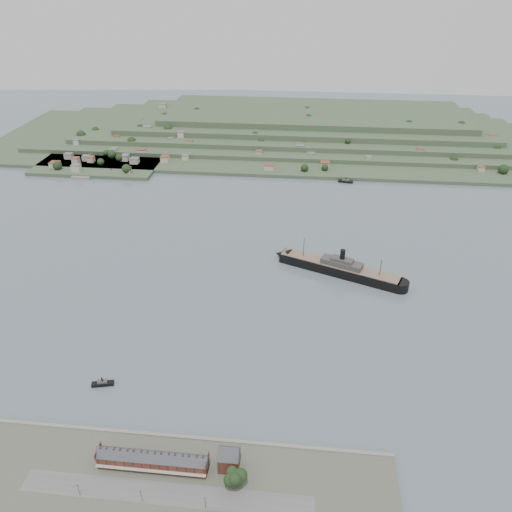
# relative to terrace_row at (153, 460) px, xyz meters

# --- Properties ---
(ground) EXTENTS (1400.00, 1400.00, 0.00)m
(ground) POSITION_rel_terrace_row_xyz_m (10.00, 168.02, -6.84)
(ground) COLOR slate
(ground) RESTS_ON ground
(near_shore) EXTENTS (220.00, 80.00, 2.60)m
(near_shore) POSITION_rel_terrace_row_xyz_m (10.00, -18.73, -5.83)
(near_shore) COLOR #4C5142
(near_shore) RESTS_ON ground
(terrace_row) EXTENTS (55.60, 9.80, 11.07)m
(terrace_row) POSITION_rel_terrace_row_xyz_m (0.00, 0.00, 0.00)
(terrace_row) COLOR #4E211C
(terrace_row) RESTS_ON ground
(gabled_building) EXTENTS (10.40, 10.18, 14.09)m
(gabled_building) POSITION_rel_terrace_row_xyz_m (37.50, 4.02, 1.34)
(gabled_building) COLOR #4E211C
(gabled_building) RESTS_ON ground
(far_peninsula) EXTENTS (760.00, 309.00, 30.00)m
(far_peninsula) POSITION_rel_terrace_row_xyz_m (37.91, 561.12, 5.04)
(far_peninsula) COLOR #3C5136
(far_peninsula) RESTS_ON ground
(steamship) EXTENTS (108.32, 52.95, 27.29)m
(steamship) POSITION_rel_terrace_row_xyz_m (95.63, 194.69, -1.80)
(steamship) COLOR black
(steamship) RESTS_ON ground
(tugboat) EXTENTS (13.43, 6.35, 5.84)m
(tugboat) POSITION_rel_terrace_row_xyz_m (-46.62, 52.93, -5.42)
(tugboat) COLOR black
(tugboat) RESTS_ON ground
(ferry_west) EXTENTS (17.27, 8.64, 6.24)m
(ferry_west) POSITION_rel_terrace_row_xyz_m (-165.87, 393.02, -5.34)
(ferry_west) COLOR black
(ferry_west) RESTS_ON ground
(ferry_east) EXTENTS (17.46, 7.35, 6.35)m
(ferry_east) POSITION_rel_terrace_row_xyz_m (113.75, 393.02, -5.31)
(ferry_east) COLOR black
(ferry_east) RESTS_ON ground
(fig_tree) EXTENTS (11.03, 9.56, 12.31)m
(fig_tree) POSITION_rel_terrace_row_xyz_m (42.26, -7.46, 2.68)
(fig_tree) COLOR #472D21
(fig_tree) RESTS_ON ground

